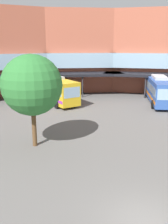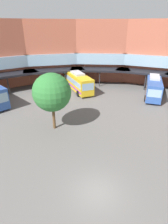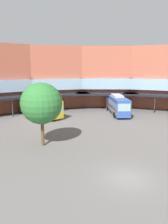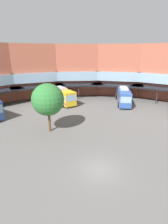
# 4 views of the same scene
# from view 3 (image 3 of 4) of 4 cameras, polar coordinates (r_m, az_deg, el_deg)

# --- Properties ---
(ground_plane) EXTENTS (119.82, 119.82, 0.00)m
(ground_plane) POSITION_cam_3_polar(r_m,az_deg,el_deg) (19.09, 11.40, -16.56)
(ground_plane) COLOR #605E5B
(station_building) EXTENTS (74.99, 33.74, 13.41)m
(station_building) POSITION_cam_3_polar(r_m,az_deg,el_deg) (39.90, -11.23, 7.84)
(station_building) COLOR #AD5942
(station_building) RESTS_ON ground
(bus_0) EXTENTS (5.67, 10.92, 3.70)m
(bus_0) POSITION_cam_3_polar(r_m,az_deg,el_deg) (41.00, -11.41, 1.46)
(bus_0) COLOR gold
(bus_0) RESTS_ON ground
(bus_2) EXTENTS (6.68, 11.48, 3.71)m
(bus_2) POSITION_cam_3_polar(r_m,az_deg,el_deg) (43.28, 8.60, 2.09)
(bus_2) COLOR #2D519E
(bus_2) RESTS_ON ground
(plaza_tree) EXTENTS (4.70, 4.70, 7.31)m
(plaza_tree) POSITION_cam_3_polar(r_m,az_deg,el_deg) (24.95, -11.05, 2.18)
(plaza_tree) COLOR brown
(plaza_tree) RESTS_ON ground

